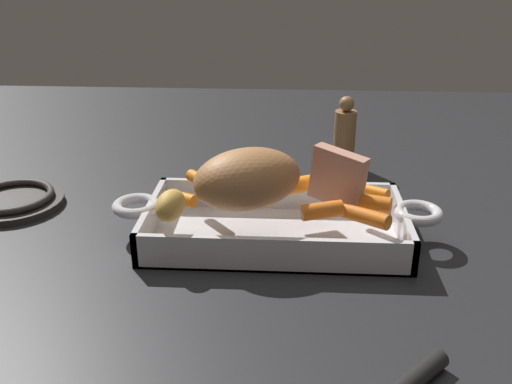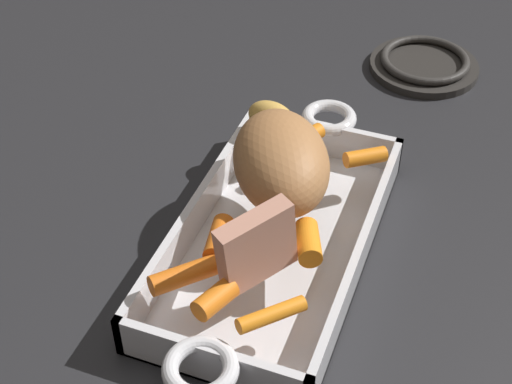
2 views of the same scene
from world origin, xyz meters
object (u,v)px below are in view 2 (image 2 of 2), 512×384
object	(u,v)px
baby_carrot_center_right	(365,157)
stove_burner_rear	(424,64)
baby_carrot_southwest	(307,137)
baby_carrot_northwest	(186,274)
baby_carrot_short	(215,299)
roast_slice_thick	(256,247)
baby_carrot_center_left	(219,239)
roasting_dish	(276,239)
pork_roast	(281,161)
potato_whole	(271,118)
baby_carrot_southeast	(308,242)
baby_carrot_long	(272,315)

from	to	relation	value
baby_carrot_center_right	stove_burner_rear	bearing A→B (deg)	-2.90
baby_carrot_southwest	baby_carrot_northwest	bearing A→B (deg)	170.35
baby_carrot_center_right	baby_carrot_short	size ratio (longest dim) A/B	1.12
roast_slice_thick	stove_burner_rear	world-z (taller)	roast_slice_thick
baby_carrot_northwest	baby_carrot_short	xyz separation A→B (m)	(-0.02, -0.04, 0.00)
roast_slice_thick	baby_carrot_center_left	bearing A→B (deg)	64.90
baby_carrot_center_left	baby_carrot_northwest	size ratio (longest dim) A/B	0.76
roasting_dish	baby_carrot_northwest	xyz separation A→B (m)	(-0.12, 0.05, 0.04)
pork_roast	baby_carrot_northwest	xyz separation A→B (m)	(-0.16, 0.04, -0.03)
baby_carrot_short	potato_whole	xyz separation A→B (m)	(0.27, 0.04, 0.01)
potato_whole	roasting_dish	bearing A→B (deg)	-158.35
baby_carrot_northwest	baby_carrot_southwest	world-z (taller)	baby_carrot_northwest
roasting_dish	baby_carrot_southeast	xyz separation A→B (m)	(-0.04, -0.05, 0.05)
baby_carrot_long	potato_whole	distance (m)	0.29
baby_carrot_long	baby_carrot_short	distance (m)	0.05
baby_carrot_long	baby_carrot_southeast	size ratio (longest dim) A/B	1.39
roasting_dish	baby_carrot_center_left	distance (m)	0.09
baby_carrot_southeast	potato_whole	world-z (taller)	potato_whole
baby_carrot_center_left	stove_burner_rear	world-z (taller)	baby_carrot_center_left
roast_slice_thick	baby_carrot_short	distance (m)	0.06
roasting_dish	potato_whole	distance (m)	0.16
roasting_dish	pork_roast	bearing A→B (deg)	13.11
baby_carrot_center_left	baby_carrot_center_right	world-z (taller)	baby_carrot_center_left
roast_slice_thick	baby_carrot_center_left	distance (m)	0.06
baby_carrot_center_left	potato_whole	size ratio (longest dim) A/B	0.91
pork_roast	baby_carrot_short	bearing A→B (deg)	178.99
pork_roast	baby_carrot_northwest	size ratio (longest dim) A/B	2.15
stove_burner_rear	pork_roast	bearing A→B (deg)	166.89
baby_carrot_center_right	baby_carrot_short	distance (m)	0.26
baby_carrot_short	baby_carrot_southwest	bearing A→B (deg)	-0.85
baby_carrot_center_right	baby_carrot_southwest	bearing A→B (deg)	80.23
baby_carrot_center_left	baby_carrot_short	bearing A→B (deg)	-159.99
baby_carrot_center_right	stove_burner_rear	xyz separation A→B (m)	(0.30, -0.02, -0.05)
baby_carrot_short	stove_burner_rear	xyz separation A→B (m)	(0.56, -0.09, -0.05)
baby_carrot_center_left	roasting_dish	bearing A→B (deg)	-31.46
baby_carrot_center_left	stove_burner_rear	size ratio (longest dim) A/B	0.35
pork_roast	roast_slice_thick	world-z (taller)	pork_roast
baby_carrot_southeast	baby_carrot_center_right	bearing A→B (deg)	-6.94
roast_slice_thick	stove_burner_rear	size ratio (longest dim) A/B	0.49
roasting_dish	baby_carrot_northwest	bearing A→B (deg)	156.88
baby_carrot_southeast	potato_whole	distance (m)	0.20
baby_carrot_northwest	baby_carrot_southeast	distance (m)	0.13
stove_burner_rear	baby_carrot_center_left	bearing A→B (deg)	166.21
baby_carrot_southeast	stove_burner_rear	world-z (taller)	baby_carrot_southeast
baby_carrot_center_right	stove_burner_rear	distance (m)	0.31
pork_roast	potato_whole	bearing A→B (deg)	24.72
pork_roast	baby_carrot_long	size ratio (longest dim) A/B	2.24
baby_carrot_short	roast_slice_thick	bearing A→B (deg)	-23.32
baby_carrot_northwest	stove_burner_rear	world-z (taller)	baby_carrot_northwest
stove_burner_rear	baby_carrot_short	bearing A→B (deg)	170.59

